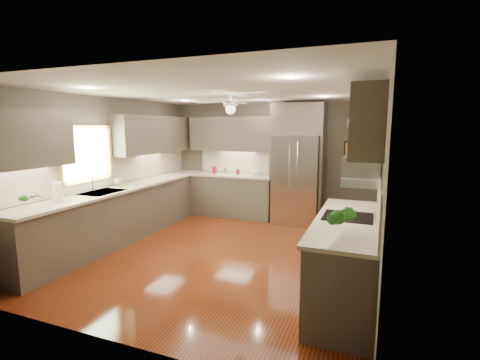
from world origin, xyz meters
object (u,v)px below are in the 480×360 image
Objects in this scene: canister_d at (238,172)px; soap_bottle at (119,181)px; potted_plant_left at (32,197)px; bowl at (256,174)px; refrigerator at (298,166)px; microwave at (361,170)px; canister_a at (215,170)px; canister_c at (228,170)px; canister_b at (226,171)px; potted_plant_right at (342,217)px; paper_towel at (58,192)px; stool at (349,223)px.

canister_d is 2.57m from soap_bottle.
bowl is at bearing 66.11° from potted_plant_left.
refrigerator is (1.34, -0.05, 0.19)m from canister_d.
microwave is (2.66, -2.76, 0.48)m from canister_d.
refrigerator is at bearing -4.36° from bowl.
canister_a is 0.98m from bowl.
canister_c is at bearing 59.90° from soap_bottle.
refrigerator reaches higher than canister_d.
microwave reaches higher than canister_b.
canister_d is at bearing 2.07° from canister_a.
paper_towel is at bearing 178.98° from potted_plant_right.
canister_b is at bearing 164.28° from canister_c.
canister_b is 0.45× the size of potted_plant_right.
microwave is at bearing -63.91° from refrigerator.
microwave is 4.07m from paper_towel.
paper_towel is (-3.73, -2.96, 0.84)m from stool.
bowl reaches higher than stool.
refrigerator is 4.45× the size of microwave.
potted_plant_right is 1.11× the size of paper_towel.
bowl is 0.38× the size of microwave.
microwave is at bearing 11.17° from paper_towel.
potted_plant_right is at bearing -51.91° from canister_b.
canister_d is (0.22, 0.02, -0.03)m from canister_c.
soap_bottle is 1.80m from potted_plant_left.
bowl is at bearing 49.14° from soap_bottle.
canister_b is 0.06× the size of refrigerator.
stool is (1.08, -0.53, -0.95)m from refrigerator.
canister_b reaches higher than bowl.
canister_c is (0.34, -0.00, 0.01)m from canister_a.
bowl is (1.86, 2.15, -0.07)m from soap_bottle.
bowl is 0.09× the size of refrigerator.
stool is at bearing -13.47° from canister_d.
potted_plant_right is at bearing -20.38° from soap_bottle.
paper_towel is at bearing -102.05° from canister_a.
stool is at bearing 38.46° from paper_towel.
refrigerator is (0.91, -0.07, 0.22)m from bowl.
soap_bottle is 0.39× the size of stool.
canister_c is at bearing 127.55° from potted_plant_right.
soap_bottle is at bearing 95.33° from paper_towel.
bowl is 3.60m from microwave.
potted_plant_right is (2.75, -3.58, 0.08)m from canister_c.
bowl is 0.94m from refrigerator.
refrigerator reaches higher than paper_towel.
refrigerator is 5.20× the size of stool.
soap_bottle is 4.24m from potted_plant_right.
canister_a is at bearing -177.93° from canister_d.
microwave is (0.13, 0.85, 0.37)m from potted_plant_right.
potted_plant_left is 0.52× the size of microwave.
bowl is (0.71, 0.03, -0.04)m from canister_b.
bowl is 0.67× the size of paper_towel.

